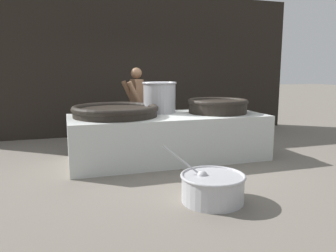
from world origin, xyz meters
The scene contains 8 objects.
ground_plane centered at (0.00, 0.00, 0.00)m, with size 60.00×60.00×0.00m, color slate.
back_wall centered at (0.00, 2.75, 1.77)m, with size 8.60×0.24×3.55m, color black.
hearth_platform centered at (0.00, 0.00, 0.41)m, with size 3.54×1.44×0.82m.
giant_wok_near centered at (-0.94, 0.09, 0.92)m, with size 1.52×1.52×0.20m.
giant_wok_far centered at (1.00, 0.01, 0.96)m, with size 1.15×1.15×0.26m.
stock_pot centered at (-0.05, 0.38, 1.12)m, with size 0.66×0.66×0.59m.
cook centered at (-0.32, 1.26, 0.91)m, with size 0.41×0.62×1.68m.
prep_bowl_vegetables centered at (-0.09, -2.11, 0.19)m, with size 0.95×0.81×0.68m.
Camera 1 is at (-1.79, -5.64, 1.60)m, focal length 35.00 mm.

